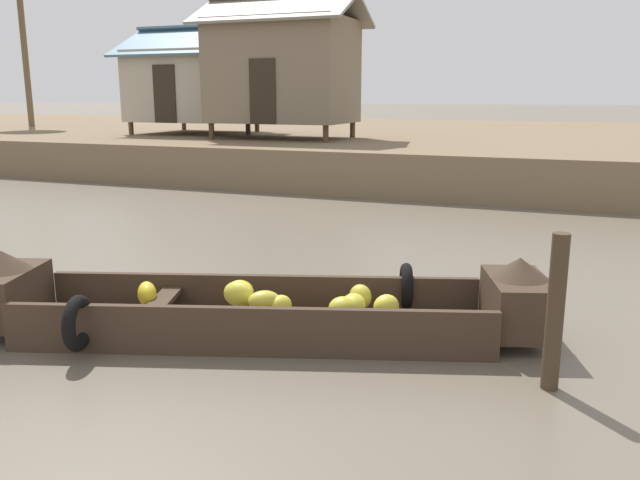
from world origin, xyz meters
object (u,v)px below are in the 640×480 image
object	(u,v)px
stilt_house_left	(195,84)
mooring_post	(555,313)
stilt_house_mid_left	(283,69)
banana_boat	(258,309)

from	to	relation	value
stilt_house_left	mooring_post	world-z (taller)	stilt_house_left
stilt_house_mid_left	mooring_post	bearing A→B (deg)	-57.35
stilt_house_mid_left	stilt_house_left	bearing A→B (deg)	159.99
banana_boat	stilt_house_left	distance (m)	17.07
banana_boat	stilt_house_mid_left	size ratio (longest dim) A/B	1.20
banana_boat	stilt_house_mid_left	distance (m)	14.02
banana_boat	stilt_house_left	world-z (taller)	stilt_house_left
stilt_house_mid_left	mooring_post	world-z (taller)	stilt_house_mid_left
stilt_house_left	stilt_house_mid_left	bearing A→B (deg)	-20.01
stilt_house_left	mooring_post	bearing A→B (deg)	-49.54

